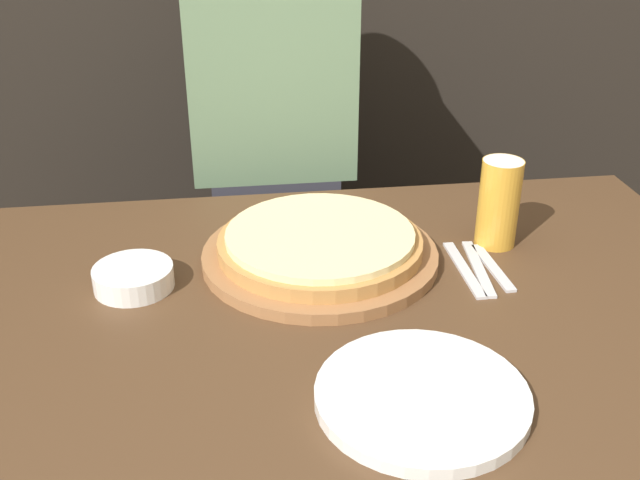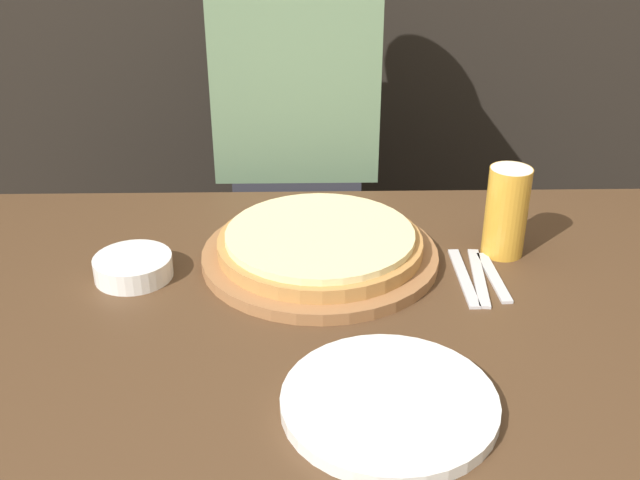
% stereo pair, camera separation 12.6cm
% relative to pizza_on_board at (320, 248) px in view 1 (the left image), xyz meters
% --- Properties ---
extents(dining_table, '(1.39, 0.86, 0.71)m').
position_rel_pizza_on_board_xyz_m(dining_table, '(-0.01, -0.14, -0.38)').
color(dining_table, '#4C331E').
rests_on(dining_table, ground_plane).
extents(pizza_on_board, '(0.40, 0.40, 0.06)m').
position_rel_pizza_on_board_xyz_m(pizza_on_board, '(0.00, 0.00, 0.00)').
color(pizza_on_board, '#99663D').
rests_on(pizza_on_board, dining_table).
extents(beer_glass, '(0.07, 0.07, 0.16)m').
position_rel_pizza_on_board_xyz_m(beer_glass, '(0.32, 0.02, 0.06)').
color(beer_glass, gold).
rests_on(beer_glass, dining_table).
extents(dinner_plate, '(0.27, 0.27, 0.02)m').
position_rel_pizza_on_board_xyz_m(dinner_plate, '(0.08, -0.38, -0.02)').
color(dinner_plate, white).
rests_on(dinner_plate, dining_table).
extents(side_bowl, '(0.13, 0.13, 0.04)m').
position_rel_pizza_on_board_xyz_m(side_bowl, '(-0.31, -0.05, -0.01)').
color(side_bowl, white).
rests_on(side_bowl, dining_table).
extents(fork, '(0.02, 0.19, 0.00)m').
position_rel_pizza_on_board_xyz_m(fork, '(0.23, -0.07, -0.02)').
color(fork, silver).
rests_on(fork, dining_table).
extents(dinner_knife, '(0.04, 0.19, 0.00)m').
position_rel_pizza_on_board_xyz_m(dinner_knife, '(0.26, -0.07, -0.02)').
color(dinner_knife, silver).
rests_on(dinner_knife, dining_table).
extents(spoon, '(0.03, 0.16, 0.00)m').
position_rel_pizza_on_board_xyz_m(spoon, '(0.28, -0.07, -0.02)').
color(spoon, silver).
rests_on(spoon, dining_table).
extents(diner_person, '(0.35, 0.20, 1.30)m').
position_rel_pizza_on_board_xyz_m(diner_person, '(-0.04, 0.49, -0.09)').
color(diner_person, '#33333D').
rests_on(diner_person, ground_plane).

